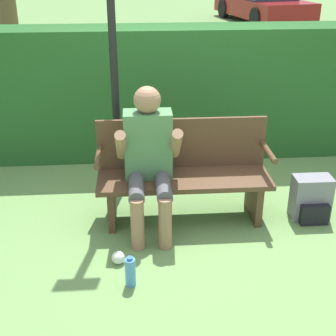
{
  "coord_description": "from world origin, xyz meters",
  "views": [
    {
      "loc": [
        -0.42,
        -3.69,
        2.27
      ],
      "look_at": [
        -0.15,
        -0.1,
        0.56
      ],
      "focal_mm": 50.0,
      "sensor_mm": 36.0,
      "label": 1
    }
  ],
  "objects_px": {
    "park_bench": "(183,172)",
    "person_seated": "(149,155)",
    "backpack": "(311,199)",
    "parked_car": "(263,4)",
    "water_bottle": "(130,272)",
    "signpost": "(112,28)"
  },
  "relations": [
    {
      "from": "parked_car",
      "to": "park_bench",
      "type": "bearing_deg",
      "value": 149.34
    },
    {
      "from": "backpack",
      "to": "parked_car",
      "type": "relative_size",
      "value": 0.09
    },
    {
      "from": "park_bench",
      "to": "person_seated",
      "type": "xyz_separation_m",
      "value": [
        -0.31,
        -0.13,
        0.24
      ]
    },
    {
      "from": "water_bottle",
      "to": "parked_car",
      "type": "distance_m",
      "value": 13.84
    },
    {
      "from": "backpack",
      "to": "signpost",
      "type": "relative_size",
      "value": 0.14
    },
    {
      "from": "park_bench",
      "to": "water_bottle",
      "type": "relative_size",
      "value": 6.24
    },
    {
      "from": "park_bench",
      "to": "signpost",
      "type": "xyz_separation_m",
      "value": [
        -0.59,
        0.43,
        1.2
      ]
    },
    {
      "from": "person_seated",
      "to": "parked_car",
      "type": "relative_size",
      "value": 0.29
    },
    {
      "from": "person_seated",
      "to": "backpack",
      "type": "bearing_deg",
      "value": -0.83
    },
    {
      "from": "parked_car",
      "to": "signpost",
      "type": "bearing_deg",
      "value": 146.17
    },
    {
      "from": "water_bottle",
      "to": "signpost",
      "type": "height_order",
      "value": "signpost"
    },
    {
      "from": "person_seated",
      "to": "water_bottle",
      "type": "bearing_deg",
      "value": -101.62
    },
    {
      "from": "person_seated",
      "to": "signpost",
      "type": "xyz_separation_m",
      "value": [
        -0.28,
        0.55,
        0.96
      ]
    },
    {
      "from": "signpost",
      "to": "park_bench",
      "type": "bearing_deg",
      "value": -35.77
    },
    {
      "from": "person_seated",
      "to": "water_bottle",
      "type": "xyz_separation_m",
      "value": [
        -0.18,
        -0.85,
        -0.56
      ]
    },
    {
      "from": "park_bench",
      "to": "backpack",
      "type": "height_order",
      "value": "park_bench"
    },
    {
      "from": "park_bench",
      "to": "parked_car",
      "type": "bearing_deg",
      "value": 72.24
    },
    {
      "from": "person_seated",
      "to": "backpack",
      "type": "distance_m",
      "value": 1.55
    },
    {
      "from": "person_seated",
      "to": "parked_car",
      "type": "height_order",
      "value": "person_seated"
    },
    {
      "from": "park_bench",
      "to": "backpack",
      "type": "relative_size",
      "value": 3.77
    },
    {
      "from": "parked_car",
      "to": "person_seated",
      "type": "bearing_deg",
      "value": 148.2
    },
    {
      "from": "backpack",
      "to": "person_seated",
      "type": "bearing_deg",
      "value": 179.17
    }
  ]
}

